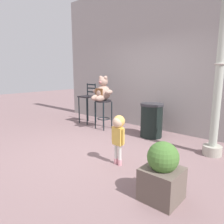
{
  "coord_description": "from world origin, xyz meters",
  "views": [
    {
      "loc": [
        2.84,
        -2.69,
        1.53
      ],
      "look_at": [
        -0.14,
        0.68,
        0.66
      ],
      "focal_mm": 33.81,
      "sensor_mm": 36.0,
      "label": 1
    }
  ],
  "objects_px": {
    "teddy_bear": "(102,91)",
    "planter_with_shrub": "(162,173)",
    "bar_stool_with_teddy": "(103,108)",
    "child_walking": "(118,129)",
    "trash_bin": "(152,120)",
    "lamppost": "(217,94)",
    "bar_chair_empty": "(88,99)"
  },
  "relations": [
    {
      "from": "teddy_bear",
      "to": "bar_chair_empty",
      "type": "xyz_separation_m",
      "value": [
        -0.8,
        0.2,
        -0.3
      ]
    },
    {
      "from": "lamppost",
      "to": "bar_stool_with_teddy",
      "type": "bearing_deg",
      "value": 179.92
    },
    {
      "from": "child_walking",
      "to": "trash_bin",
      "type": "bearing_deg",
      "value": -147.84
    },
    {
      "from": "teddy_bear",
      "to": "planter_with_shrub",
      "type": "xyz_separation_m",
      "value": [
        2.76,
        -1.84,
        -0.67
      ]
    },
    {
      "from": "teddy_bear",
      "to": "planter_with_shrub",
      "type": "bearing_deg",
      "value": -33.68
    },
    {
      "from": "child_walking",
      "to": "planter_with_shrub",
      "type": "xyz_separation_m",
      "value": [
        1.02,
        -0.4,
        -0.27
      ]
    },
    {
      "from": "bar_chair_empty",
      "to": "teddy_bear",
      "type": "bearing_deg",
      "value": -14.03
    },
    {
      "from": "lamppost",
      "to": "planter_with_shrub",
      "type": "height_order",
      "value": "lamppost"
    },
    {
      "from": "teddy_bear",
      "to": "planter_with_shrub",
      "type": "relative_size",
      "value": 0.88
    },
    {
      "from": "lamppost",
      "to": "bar_chair_empty",
      "type": "height_order",
      "value": "lamppost"
    },
    {
      "from": "bar_stool_with_teddy",
      "to": "trash_bin",
      "type": "bearing_deg",
      "value": 9.11
    },
    {
      "from": "teddy_bear",
      "to": "lamppost",
      "type": "xyz_separation_m",
      "value": [
        2.79,
        0.03,
        0.12
      ]
    },
    {
      "from": "lamppost",
      "to": "teddy_bear",
      "type": "bearing_deg",
      "value": -179.45
    },
    {
      "from": "bar_stool_with_teddy",
      "to": "planter_with_shrub",
      "type": "distance_m",
      "value": 3.34
    },
    {
      "from": "planter_with_shrub",
      "to": "bar_stool_with_teddy",
      "type": "bearing_deg",
      "value": 145.88
    },
    {
      "from": "bar_stool_with_teddy",
      "to": "teddy_bear",
      "type": "xyz_separation_m",
      "value": [
        -0.0,
        -0.03,
        0.45
      ]
    },
    {
      "from": "bar_stool_with_teddy",
      "to": "child_walking",
      "type": "height_order",
      "value": "child_walking"
    },
    {
      "from": "bar_stool_with_teddy",
      "to": "teddy_bear",
      "type": "relative_size",
      "value": 1.21
    },
    {
      "from": "bar_chair_empty",
      "to": "planter_with_shrub",
      "type": "xyz_separation_m",
      "value": [
        3.57,
        -2.04,
        -0.37
      ]
    },
    {
      "from": "bar_stool_with_teddy",
      "to": "planter_with_shrub",
      "type": "xyz_separation_m",
      "value": [
        2.76,
        -1.87,
        -0.22
      ]
    },
    {
      "from": "teddy_bear",
      "to": "planter_with_shrub",
      "type": "height_order",
      "value": "teddy_bear"
    },
    {
      "from": "bar_stool_with_teddy",
      "to": "child_walking",
      "type": "relative_size",
      "value": 0.93
    },
    {
      "from": "bar_stool_with_teddy",
      "to": "bar_chair_empty",
      "type": "distance_m",
      "value": 0.83
    },
    {
      "from": "bar_chair_empty",
      "to": "planter_with_shrub",
      "type": "distance_m",
      "value": 4.13
    },
    {
      "from": "teddy_bear",
      "to": "bar_chair_empty",
      "type": "distance_m",
      "value": 0.88
    },
    {
      "from": "bar_chair_empty",
      "to": "bar_stool_with_teddy",
      "type": "bearing_deg",
      "value": -11.95
    },
    {
      "from": "teddy_bear",
      "to": "bar_chair_empty",
      "type": "bearing_deg",
      "value": 165.97
    },
    {
      "from": "lamppost",
      "to": "planter_with_shrub",
      "type": "relative_size",
      "value": 3.93
    },
    {
      "from": "child_walking",
      "to": "lamppost",
      "type": "relative_size",
      "value": 0.29
    },
    {
      "from": "teddy_bear",
      "to": "child_walking",
      "type": "bearing_deg",
      "value": -39.49
    },
    {
      "from": "lamppost",
      "to": "trash_bin",
      "type": "bearing_deg",
      "value": 171.25
    },
    {
      "from": "teddy_bear",
      "to": "trash_bin",
      "type": "distance_m",
      "value": 1.51
    }
  ]
}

